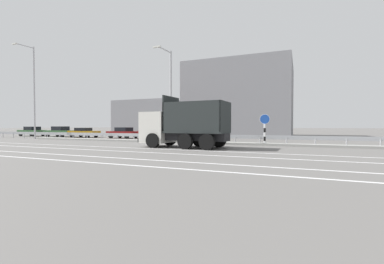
{
  "coord_description": "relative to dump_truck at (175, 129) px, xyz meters",
  "views": [
    {
      "loc": [
        9.25,
        -18.89,
        1.57
      ],
      "look_at": [
        1.39,
        0.04,
        1.06
      ],
      "focal_mm": 24.0,
      "sensor_mm": 36.0,
      "label": 1
    }
  ],
  "objects": [
    {
      "name": "ground_plane",
      "position": [
        -0.9,
        2.06,
        -1.33
      ],
      "size": [
        320.0,
        320.0,
        0.0
      ],
      "primitive_type": "plane",
      "color": "#605E5B"
    },
    {
      "name": "lane_strip_0",
      "position": [
        0.83,
        -1.84,
        -1.33
      ],
      "size": [
        67.67,
        0.16,
        0.01
      ],
      "primitive_type": "cube",
      "color": "silver",
      "rests_on": "ground_plane"
    },
    {
      "name": "lane_strip_1",
      "position": [
        0.83,
        -4.01,
        -1.33
      ],
      "size": [
        67.67,
        0.16,
        0.01
      ],
      "primitive_type": "cube",
      "color": "silver",
      "rests_on": "ground_plane"
    },
    {
      "name": "lane_strip_2",
      "position": [
        0.83,
        -6.76,
        -1.33
      ],
      "size": [
        67.67,
        0.16,
        0.01
      ],
      "primitive_type": "cube",
      "color": "silver",
      "rests_on": "ground_plane"
    },
    {
      "name": "lane_strip_3",
      "position": [
        0.83,
        -8.41,
        -1.33
      ],
      "size": [
        67.67,
        0.16,
        0.01
      ],
      "primitive_type": "cube",
      "color": "silver",
      "rests_on": "ground_plane"
    },
    {
      "name": "median_island",
      "position": [
        -0.9,
        4.24,
        -1.24
      ],
      "size": [
        37.22,
        1.1,
        0.18
      ],
      "primitive_type": "cube",
      "color": "gray",
      "rests_on": "ground_plane"
    },
    {
      "name": "median_guardrail",
      "position": [
        -0.9,
        5.12,
        -0.76
      ],
      "size": [
        67.67,
        0.09,
        0.78
      ],
      "color": "#9EA0A5",
      "rests_on": "ground_plane"
    },
    {
      "name": "dump_truck",
      "position": [
        0.0,
        0.0,
        0.0
      ],
      "size": [
        6.52,
        2.9,
        3.7
      ],
      "rotation": [
        0.0,
        0.0,
        1.53
      ],
      "color": "silver",
      "rests_on": "ground_plane"
    },
    {
      "name": "median_road_sign",
      "position": [
        5.88,
        4.24,
        0.01
      ],
      "size": [
        0.8,
        0.16,
        2.49
      ],
      "color": "white",
      "rests_on": "ground_plane"
    },
    {
      "name": "street_lamp_0",
      "position": [
        -20.48,
        3.9,
        4.59
      ],
      "size": [
        0.71,
        2.3,
        10.83
      ],
      "color": "#ADADB2",
      "rests_on": "ground_plane"
    },
    {
      "name": "street_lamp_1",
      "position": [
        -2.43,
        3.89,
        3.35
      ],
      "size": [
        0.71,
        2.45,
        8.35
      ],
      "color": "#ADADB2",
      "rests_on": "ground_plane"
    },
    {
      "name": "parked_car_0",
      "position": [
        -28.59,
        9.47,
        -0.61
      ],
      "size": [
        4.01,
        2.0,
        1.43
      ],
      "rotation": [
        0.0,
        0.0,
        1.6
      ],
      "color": "#335B33",
      "rests_on": "ground_plane"
    },
    {
      "name": "parked_car_1",
      "position": [
        -22.76,
        9.43,
        -0.6
      ],
      "size": [
        4.47,
        1.83,
        1.46
      ],
      "rotation": [
        0.0,
        0.0,
        1.58
      ],
      "color": "#335B33",
      "rests_on": "ground_plane"
    },
    {
      "name": "parked_car_2",
      "position": [
        -17.94,
        9.08,
        -0.66
      ],
      "size": [
        4.14,
        1.97,
        1.29
      ],
      "rotation": [
        0.0,
        0.0,
        -1.51
      ],
      "color": "#B27A14",
      "rests_on": "ground_plane"
    },
    {
      "name": "parked_car_3",
      "position": [
        -11.78,
        9.36,
        -0.64
      ],
      "size": [
        4.02,
        2.0,
        1.36
      ],
      "rotation": [
        0.0,
        0.0,
        1.54
      ],
      "color": "maroon",
      "rests_on": "ground_plane"
    },
    {
      "name": "parked_car_4",
      "position": [
        -6.27,
        8.73,
        -0.55
      ],
      "size": [
        4.78,
        2.32,
        1.57
      ],
      "rotation": [
        0.0,
        0.0,
        1.49
      ],
      "color": "maroon",
      "rests_on": "ground_plane"
    },
    {
      "name": "background_building_0",
      "position": [
        -18.53,
        26.74,
        1.84
      ],
      "size": [
        12.1,
        8.94,
        6.35
      ],
      "primitive_type": "cube",
      "color": "gray",
      "rests_on": "ground_plane"
    },
    {
      "name": "background_building_1",
      "position": [
        0.32,
        22.16,
        3.92
      ],
      "size": [
        14.49,
        13.15,
        10.49
      ],
      "primitive_type": "cube",
      "color": "gray",
      "rests_on": "ground_plane"
    }
  ]
}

